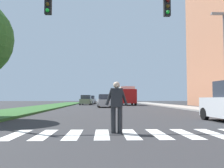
% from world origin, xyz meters
% --- Properties ---
extents(ground_plane, '(140.00, 140.00, 0.00)m').
position_xyz_m(ground_plane, '(0.00, 30.00, 0.00)').
color(ground_plane, '#2D2D30').
extents(crosswalk, '(7.65, 2.20, 0.01)m').
position_xyz_m(crosswalk, '(0.00, 8.40, 0.00)').
color(crosswalk, silver).
rests_on(crosswalk, ground_plane).
extents(median_strip, '(4.23, 64.00, 0.15)m').
position_xyz_m(median_strip, '(-7.82, 28.00, 0.07)').
color(median_strip, '#2D5B28').
rests_on(median_strip, ground_plane).
extents(sidewalk_right, '(3.00, 64.00, 0.15)m').
position_xyz_m(sidewalk_right, '(8.80, 28.00, 0.07)').
color(sidewalk_right, '#9E9991').
rests_on(sidewalk_right, ground_plane).
extents(traffic_light_gantry, '(9.40, 0.30, 6.00)m').
position_xyz_m(traffic_light_gantry, '(-3.21, 10.74, 4.38)').
color(traffic_light_gantry, gold).
rests_on(traffic_light_gantry, median_strip).
extents(street_lamp_right, '(1.02, 0.24, 7.50)m').
position_xyz_m(street_lamp_right, '(8.21, 17.94, 4.59)').
color(street_lamp_right, slate).
rests_on(street_lamp_right, sidewalk_right).
extents(pedestrian_performer, '(0.75, 0.24, 1.69)m').
position_xyz_m(pedestrian_performer, '(-0.42, 8.62, 0.93)').
color(pedestrian_performer, '#262628').
rests_on(pedestrian_performer, ground_plane).
extents(sedan_midblock, '(2.08, 4.38, 1.64)m').
position_xyz_m(sedan_midblock, '(-0.55, 30.79, 0.76)').
color(sedan_midblock, '#B7B7BC').
rests_on(sedan_midblock, ground_plane).
extents(sedan_distant, '(2.08, 4.30, 1.69)m').
position_xyz_m(sedan_distant, '(-3.71, 41.84, 0.78)').
color(sedan_distant, gray).
rests_on(sedan_distant, ground_plane).
extents(sedan_far_horizon, '(2.00, 4.23, 1.69)m').
position_xyz_m(sedan_far_horizon, '(-3.31, 50.04, 0.78)').
color(sedan_far_horizon, '#B7B7BC').
rests_on(sedan_far_horizon, ground_plane).
extents(truck_box_delivery, '(2.40, 6.20, 3.10)m').
position_xyz_m(truck_box_delivery, '(3.29, 39.92, 1.63)').
color(truck_box_delivery, maroon).
rests_on(truck_box_delivery, ground_plane).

